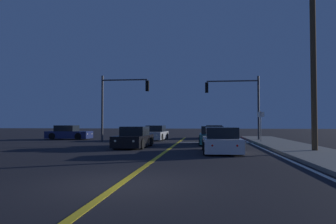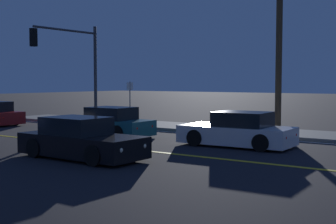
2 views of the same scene
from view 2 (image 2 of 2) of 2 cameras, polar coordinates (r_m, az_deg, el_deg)
The scene contains 10 objects.
sidewalk_right at distance 22.62m, azimuth 12.29°, elevation -2.48°, with size 3.20×34.46×0.15m, color slate.
lane_line_center at distance 15.96m, azimuth 2.03°, elevation -5.26°, with size 0.20×32.55×0.01m, color gold.
lane_line_edge_right at distance 20.93m, azimuth 10.38°, elevation -3.15°, with size 0.16×32.55×0.01m, color silver.
stop_bar at distance 23.31m, azimuth -10.97°, elevation -2.45°, with size 5.93×0.50×0.01m, color silver.
car_side_waiting_black at distance 15.55m, azimuth -10.60°, elevation -3.41°, with size 1.95×4.47×1.34m.
car_following_oncoming_teal at distance 21.45m, azimuth -7.29°, elevation -1.40°, with size 1.93×4.33×1.34m.
car_distant_tail_white at distance 18.24m, azimuth 8.50°, elevation -2.33°, with size 2.05×4.42×1.34m.
traffic_signal_near_right at distance 26.29m, azimuth -11.42°, elevation 6.55°, with size 4.66×0.28×5.64m.
utility_pole_right at distance 22.85m, azimuth 13.41°, elevation 10.92°, with size 1.46×0.30×10.43m.
street_sign_corner at distance 25.43m, azimuth -4.66°, elevation 1.88°, with size 0.56×0.08×2.48m.
Camera 2 is at (-13.32, 1.16, 2.52)m, focal length 50.06 mm.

